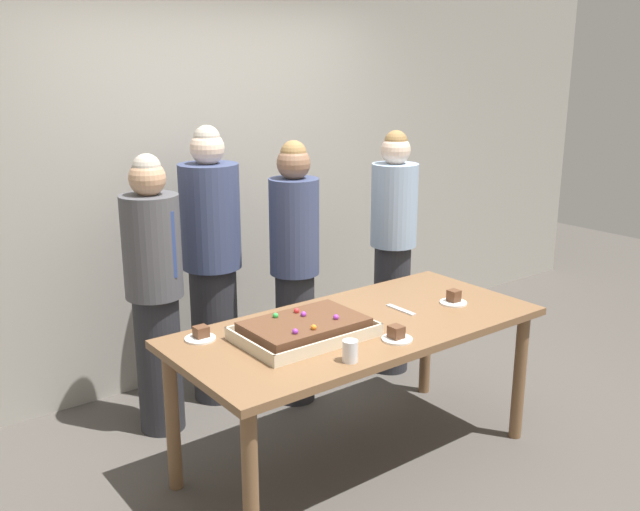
# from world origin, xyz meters

# --- Properties ---
(ground_plane) EXTENTS (12.00, 12.00, 0.00)m
(ground_plane) POSITION_xyz_m (0.00, 0.00, 0.00)
(ground_plane) COLOR #4C4742
(interior_back_panel) EXTENTS (8.00, 0.12, 3.00)m
(interior_back_panel) POSITION_xyz_m (0.00, 1.60, 1.50)
(interior_back_panel) COLOR #9E998E
(interior_back_panel) RESTS_ON ground_plane
(party_table) EXTENTS (1.94, 0.89, 0.79)m
(party_table) POSITION_xyz_m (0.00, 0.00, 0.70)
(party_table) COLOR brown
(party_table) RESTS_ON ground_plane
(sheet_cake) EXTENTS (0.64, 0.43, 0.11)m
(sheet_cake) POSITION_xyz_m (-0.33, 0.01, 0.84)
(sheet_cake) COLOR beige
(sheet_cake) RESTS_ON party_table
(plated_slice_near_left) EXTENTS (0.15, 0.15, 0.07)m
(plated_slice_near_left) POSITION_xyz_m (-0.00, -0.28, 0.82)
(plated_slice_near_left) COLOR white
(plated_slice_near_left) RESTS_ON party_table
(plated_slice_near_right) EXTENTS (0.15, 0.15, 0.07)m
(plated_slice_near_right) POSITION_xyz_m (0.62, -0.08, 0.82)
(plated_slice_near_right) COLOR white
(plated_slice_near_right) RESTS_ON party_table
(plated_slice_far_left) EXTENTS (0.15, 0.15, 0.06)m
(plated_slice_far_left) POSITION_xyz_m (-0.75, 0.30, 0.81)
(plated_slice_far_left) COLOR white
(plated_slice_far_left) RESTS_ON party_table
(drink_cup_nearest) EXTENTS (0.07, 0.07, 0.10)m
(drink_cup_nearest) POSITION_xyz_m (-0.34, -0.34, 0.84)
(drink_cup_nearest) COLOR white
(drink_cup_nearest) RESTS_ON party_table
(cake_server_utensil) EXTENTS (0.03, 0.20, 0.01)m
(cake_server_utensil) POSITION_xyz_m (0.31, 0.01, 0.80)
(cake_server_utensil) COLOR silver
(cake_server_utensil) RESTS_ON party_table
(person_serving_front) EXTENTS (0.31, 0.31, 1.67)m
(person_serving_front) POSITION_xyz_m (0.96, 0.77, 0.87)
(person_serving_front) COLOR #28282D
(person_serving_front) RESTS_ON ground_plane
(person_green_shirt_behind) EXTENTS (0.32, 0.32, 1.62)m
(person_green_shirt_behind) POSITION_xyz_m (-0.68, 0.97, 0.84)
(person_green_shirt_behind) COLOR #28282D
(person_green_shirt_behind) RESTS_ON ground_plane
(person_striped_tie_right) EXTENTS (0.30, 0.30, 1.65)m
(person_striped_tie_right) POSITION_xyz_m (0.16, 0.79, 0.87)
(person_striped_tie_right) COLOR #28282D
(person_striped_tie_right) RESTS_ON ground_plane
(person_far_right_suit) EXTENTS (0.36, 0.36, 1.74)m
(person_far_right_suit) POSITION_xyz_m (-0.22, 1.13, 0.89)
(person_far_right_suit) COLOR #28282D
(person_far_right_suit) RESTS_ON ground_plane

